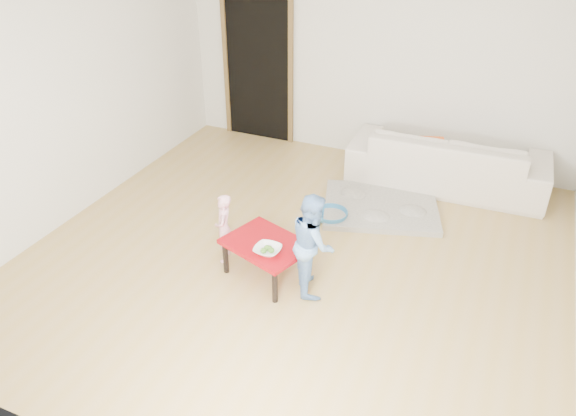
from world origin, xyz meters
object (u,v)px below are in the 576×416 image
Objects in this scene: child_pink at (224,228)px; basin at (331,216)px; red_table at (267,259)px; bowl at (268,250)px; child_blue at (313,243)px; sofa at (447,160)px.

basin is (0.70, 1.06, -0.29)m from child_pink.
bowl is (0.08, -0.14, 0.21)m from red_table.
child_blue reaches higher than bowl.
child_pink is at bearing 53.10° from sofa.
child_blue reaches higher than child_pink.
sofa is at bearing 66.82° from bowl.
bowl is at bearing -96.36° from basin.
bowl is 1.32m from basin.
red_table is 0.51m from child_pink.
bowl is at bearing 45.55° from child_pink.
child_blue is (0.92, -0.07, 0.13)m from child_pink.
child_blue reaches higher than basin.
red_table is 1.05× the size of child_pink.
child_pink is 0.93m from child_blue.
bowl is 0.66× the size of basin.
red_table is 0.53m from child_blue.
child_pink is (-1.66, -2.37, 0.02)m from sofa.
basin is (-0.96, -1.31, -0.27)m from sofa.
child_pink is at bearing -123.42° from basin.
sofa is at bearing -45.34° from child_blue.
bowl is 0.34× the size of child_pink.
child_pink reaches higher than basin.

